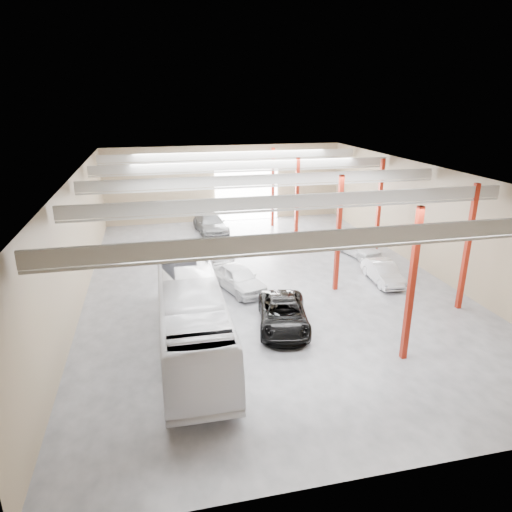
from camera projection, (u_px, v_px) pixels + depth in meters
name	position (u px, v px, depth m)	size (l,w,h in m)	color
depot_shell	(268.00, 204.00, 27.85)	(22.12, 32.12, 7.06)	#4F4F54
coach_bus	(191.00, 314.00, 21.01)	(2.80, 11.97, 3.33)	white
black_sedan	(283.00, 314.00, 23.12)	(2.42, 5.25, 1.46)	black
car_row_a	(238.00, 278.00, 27.60)	(1.85, 4.61, 1.57)	white
car_row_b	(224.00, 252.00, 32.51)	(1.48, 4.25, 1.40)	#A7A7AB
car_row_c	(211.00, 224.00, 39.37)	(2.28, 5.62, 1.63)	slate
car_right_near	(383.00, 272.00, 28.84)	(1.41, 4.03, 1.33)	silver
car_right_far	(358.00, 246.00, 33.75)	(1.68, 4.18, 1.43)	white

